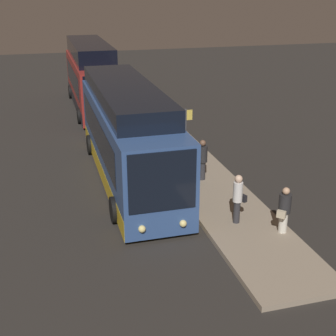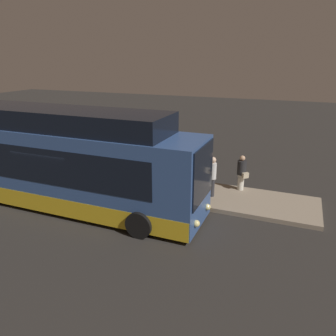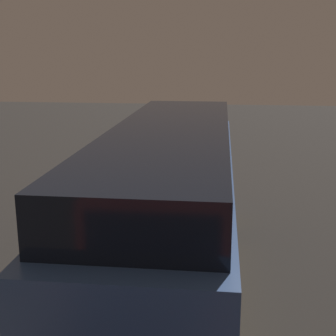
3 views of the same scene
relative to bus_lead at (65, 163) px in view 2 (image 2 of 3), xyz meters
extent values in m
plane|color=#2B2826|center=(-0.21, -0.05, -1.82)|extent=(80.00, 80.00, 0.00)
cube|color=gray|center=(-0.21, 2.92, -1.74)|extent=(20.00, 2.75, 0.18)
cube|color=#33518C|center=(0.09, 0.00, -0.12)|extent=(11.27, 2.48, 3.07)
cube|color=gold|center=(0.09, 0.00, -1.31)|extent=(11.22, 2.50, 0.70)
cube|color=black|center=(-0.19, 0.00, 0.24)|extent=(9.24, 2.51, 1.35)
cube|color=black|center=(5.75, 0.00, 0.33)|extent=(0.06, 2.18, 1.96)
sphere|color=#F9E58C|center=(5.77, 0.68, -1.21)|extent=(0.24, 0.24, 0.24)
sphere|color=#F9E58C|center=(5.77, -0.68, -1.21)|extent=(0.24, 0.24, 0.24)
cylinder|color=black|center=(3.93, 1.24, -1.35)|extent=(0.95, 0.30, 0.95)
cylinder|color=black|center=(3.93, -1.24, -1.35)|extent=(0.95, 0.30, 0.95)
cylinder|color=black|center=(-3.40, 1.24, -1.35)|extent=(0.95, 0.30, 0.95)
cube|color=black|center=(-0.36, 0.00, 1.79)|extent=(9.58, 2.28, 0.77)
cylinder|color=#2D2D33|center=(1.47, 2.83, -1.26)|extent=(0.42, 0.42, 0.79)
cylinder|color=#262628|center=(1.47, 2.83, -0.52)|extent=(0.60, 0.60, 0.68)
sphere|color=brown|center=(1.47, 2.83, -0.05)|extent=(0.26, 0.26, 0.26)
cylinder|color=silver|center=(6.41, 3.93, -1.29)|extent=(0.40, 0.40, 0.73)
cylinder|color=#262628|center=(6.41, 3.93, -0.60)|extent=(0.57, 0.57, 0.63)
sphere|color=tan|center=(6.41, 3.93, -0.17)|extent=(0.24, 0.24, 0.24)
cube|color=beige|center=(6.62, 3.72, -0.87)|extent=(0.30, 0.30, 0.24)
cylinder|color=#2D2D33|center=(5.39, 2.72, -1.25)|extent=(0.30, 0.30, 0.80)
cylinder|color=silver|center=(5.39, 2.72, -0.50)|extent=(0.42, 0.42, 0.70)
sphere|color=beige|center=(5.39, 2.72, -0.02)|extent=(0.26, 0.26, 0.26)
cube|color=black|center=(5.30, 2.96, -0.80)|extent=(0.31, 0.23, 0.24)
cube|color=#334C7F|center=(0.91, 2.80, -1.37)|extent=(0.45, 0.23, 0.56)
cylinder|color=black|center=(0.91, 2.80, -0.96)|extent=(0.02, 0.02, 0.24)
cylinder|color=#4C4C51|center=(-0.44, 2.70, -0.37)|extent=(0.10, 0.10, 2.55)
cube|color=#E5C64C|center=(-0.44, 2.70, 0.63)|extent=(0.04, 0.61, 0.45)
camera|label=1|loc=(18.54, -3.36, 6.04)|focal=50.00mm
camera|label=2|loc=(8.56, -10.02, 4.04)|focal=35.00mm
camera|label=3|loc=(-9.62, -1.01, 3.65)|focal=50.00mm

